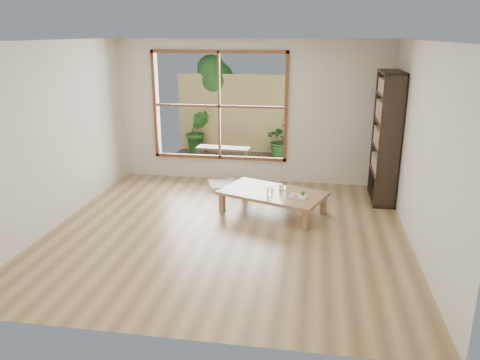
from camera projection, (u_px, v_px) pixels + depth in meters
The scene contains 15 objects.
ground at pixel (228, 231), 6.66m from camera, with size 5.00×5.00×0.00m, color tan.
low_table at pixel (273, 194), 7.24m from camera, with size 1.77×1.38×0.34m.
floor_cushion at pixel (224, 185), 8.54m from camera, with size 0.52×0.52×0.08m, color white.
bookshelf at pixel (386, 138), 7.60m from camera, with size 0.34×0.96×2.12m, color black.
glass_tall at pixel (269, 191), 7.08m from camera, with size 0.07×0.07×0.13m, color silver.
glass_mid at pixel (281, 188), 7.27m from camera, with size 0.07×0.07×0.10m, color silver.
glass_short at pixel (284, 187), 7.28m from camera, with size 0.08×0.08×0.10m, color silver.
glass_small at pixel (273, 188), 7.29m from camera, with size 0.06×0.06×0.07m, color silver.
food_tray at pixel (299, 196), 7.01m from camera, with size 0.30×0.24×0.08m.
deck at pixel (231, 163), 10.10m from camera, with size 2.80×2.00×0.05m, color #312B24.
garden_bench at pixel (223, 150), 9.89m from camera, with size 1.14×0.40×0.36m.
bamboo_fence at pixel (238, 114), 10.77m from camera, with size 2.80×0.06×1.80m, color tan.
shrub_right at pixel (282, 140), 10.35m from camera, with size 0.72×0.62×0.80m, color #265720.
shrub_left at pixel (198, 131), 10.79m from camera, with size 0.54×0.44×0.98m, color #265720.
garden_tree at pixel (212, 80), 10.94m from camera, with size 1.04×0.85×2.22m.
Camera 1 is at (1.16, -6.03, 2.70)m, focal length 35.00 mm.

